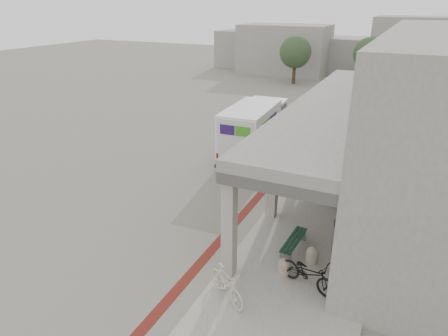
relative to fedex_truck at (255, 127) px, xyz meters
The scene contains 14 objects.
ground 7.25m from the fedex_truck, 80.67° to the right, with size 120.00×120.00×0.00m, color slate.
bike_lane_stripe 5.64m from the fedex_truck, 66.71° to the right, with size 0.35×40.00×0.01m, color #5C1912.
sidewalk 8.80m from the fedex_truck, 53.63° to the right, with size 4.40×28.00×0.12m, color gray.
transit_building 8.57m from the fedex_truck, 17.34° to the right, with size 7.60×17.00×7.00m.
distant_backdrop 28.97m from the fedex_truck, 93.36° to the left, with size 28.00×10.00×6.50m.
tree_left 21.42m from the fedex_truck, 100.39° to the left, with size 3.20×3.20×4.80m.
tree_mid 23.28m from the fedex_truck, 82.21° to the left, with size 3.20×3.20×4.80m.
fedex_truck is the anchor object (origin of this frame).
bench 9.76m from the fedex_truck, 60.80° to the right, with size 0.48×1.81×0.42m.
bollard_near 11.05m from the fedex_truck, 63.89° to the right, with size 0.37×0.37×0.56m.
bollard_far 10.49m from the fedex_truck, 58.37° to the right, with size 0.37×0.37×0.56m.
utility_cabinet 10.09m from the fedex_truck, 52.29° to the right, with size 0.48×0.64×1.07m, color slate.
bicycle_black 11.65m from the fedex_truck, 60.89° to the right, with size 0.65×1.87×0.98m, color black.
bicycle_cream 12.23m from the fedex_truck, 72.36° to the right, with size 0.48×1.69×1.01m, color beige.
Camera 1 is at (6.37, -12.86, 7.96)m, focal length 32.00 mm.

